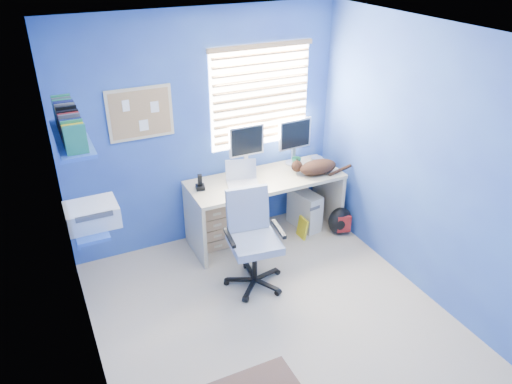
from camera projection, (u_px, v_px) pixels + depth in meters
name	position (u px, v px, depth m)	size (l,w,h in m)	color
floor	(272.00, 317.00, 4.54)	(3.00, 3.20, 0.00)	tan
ceiling	(277.00, 35.00, 3.38)	(3.00, 3.20, 0.00)	white
wall_back	(204.00, 132.00, 5.24)	(3.00, 0.01, 2.50)	#2A429F
wall_front	(411.00, 324.00, 2.68)	(3.00, 0.01, 2.50)	#2A429F
wall_left	(78.00, 242.00, 3.39)	(0.01, 3.20, 2.50)	#2A429F
wall_right	(421.00, 163.00, 4.53)	(0.01, 3.20, 2.50)	#2A429F
desk	(265.00, 208.00, 5.58)	(1.70, 0.65, 0.74)	tan
laptop	(243.00, 175.00, 5.22)	(0.33, 0.26, 0.22)	silver
monitor_left	(246.00, 149.00, 5.44)	(0.40, 0.12, 0.54)	silver
monitor_right	(294.00, 142.00, 5.62)	(0.40, 0.12, 0.54)	silver
phone	(200.00, 182.00, 5.15)	(0.09, 0.11, 0.17)	black
mug	(296.00, 162.00, 5.66)	(0.10, 0.09, 0.10)	#247F51
cd_spindle	(317.00, 160.00, 5.75)	(0.13, 0.13, 0.07)	silver
cat	(318.00, 167.00, 5.47)	(0.44, 0.23, 0.16)	black
tower_pc	(304.00, 209.00, 5.84)	(0.19, 0.44, 0.45)	beige
drawer_boxes	(213.00, 224.00, 5.46)	(0.35, 0.28, 0.54)	tan
yellow_book	(302.00, 228.00, 5.68)	(0.03, 0.17, 0.24)	yellow
backpack	(340.00, 221.00, 5.73)	(0.28, 0.21, 0.33)	black
office_chair	(253.00, 251.00, 4.85)	(0.63, 0.63, 0.96)	black
window_blinds	(261.00, 97.00, 5.32)	(1.15, 0.05, 1.10)	white
corkboard	(140.00, 114.00, 4.83)	(0.64, 0.02, 0.52)	tan
wall_shelves	(80.00, 171.00, 3.96)	(0.42, 0.90, 1.05)	blue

